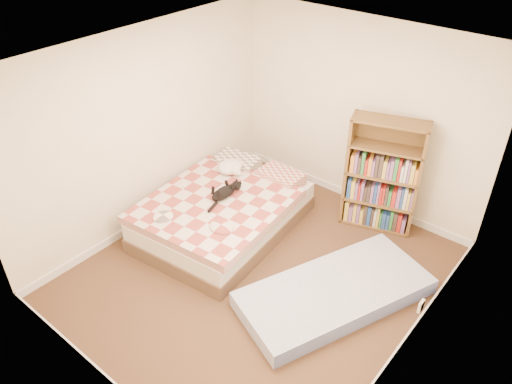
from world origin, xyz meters
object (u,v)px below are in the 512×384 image
Objects in this scene: bed at (226,211)px; floor_mattress at (335,293)px; white_dog at (230,167)px; black_cat at (226,192)px; bookshelf at (381,188)px.

floor_mattress is (1.75, -0.19, -0.16)m from bed.
bed is 5.05× the size of white_dog.
black_cat is (-1.73, 0.18, 0.48)m from floor_mattress.
bookshelf reaches higher than floor_mattress.
bookshelf is at bearing 123.44° from floor_mattress.
black_cat is at bearing -84.82° from white_dog.
bed is at bearing 155.86° from black_cat.
black_cat is (0.02, -0.01, 0.31)m from bed.
bookshelf is 1.94m from black_cat.
floor_mattress is 2.19m from white_dog.
bed is at bearing -85.97° from white_dog.
white_dog is (-0.32, 0.44, 0.02)m from black_cat.
white_dog reaches higher than bed.
floor_mattress is 3.21× the size of black_cat.
bookshelf is at bearing 36.40° from bed.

